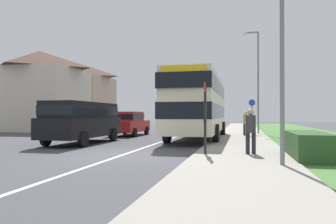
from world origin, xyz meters
TOP-DOWN VIEW (x-y plane):
  - ground_plane at (0.00, 0.00)m, footprint 120.00×120.00m
  - lane_marking_centre at (0.00, 8.00)m, footprint 0.14×60.00m
  - pavement_near_side at (4.20, 6.00)m, footprint 3.20×68.00m
  - grass_verge_seaward at (8.50, 6.00)m, footprint 6.00×68.00m
  - roadside_hedge at (6.30, 0.08)m, footprint 1.10×3.16m
  - double_decker_bus at (1.72, 7.71)m, footprint 2.80×10.08m
  - parked_van_black at (-3.69, 3.79)m, footprint 2.11×5.47m
  - parked_car_red at (-3.45, 9.94)m, footprint 1.89×4.36m
  - pedestrian_at_stop at (4.52, 0.32)m, footprint 0.34×0.34m
  - pedestrian_walking_away at (4.50, 10.35)m, footprint 0.34×0.34m
  - bus_stop_sign at (3.00, -0.03)m, footprint 0.09×0.52m
  - cycle_route_sign at (4.92, 11.55)m, footprint 0.44×0.08m
  - street_lamp_near at (5.17, -1.89)m, footprint 1.14×0.20m
  - street_lamp_mid at (5.30, 12.89)m, footprint 1.14×0.20m
  - house_terrace_far_side at (-13.93, 17.78)m, footprint 7.41×12.52m

SIDE VIEW (x-z plane):
  - ground_plane at x=0.00m, z-range 0.00..0.00m
  - lane_marking_centre at x=0.00m, z-range 0.00..0.01m
  - grass_verge_seaward at x=8.50m, z-range 0.00..0.08m
  - pavement_near_side at x=4.20m, z-range 0.00..0.12m
  - roadside_hedge at x=6.30m, z-range 0.00..0.90m
  - parked_car_red at x=-3.45m, z-range 0.08..1.75m
  - pedestrian_at_stop at x=4.52m, z-range 0.14..1.81m
  - pedestrian_walking_away at x=4.50m, z-range 0.14..1.81m
  - parked_van_black at x=-3.69m, z-range 0.21..2.30m
  - cycle_route_sign at x=4.92m, z-range 0.17..2.69m
  - bus_stop_sign at x=3.00m, z-range 0.24..2.84m
  - double_decker_bus at x=1.72m, z-range 0.29..3.99m
  - house_terrace_far_side at x=-13.93m, z-range 0.00..7.35m
  - street_lamp_near at x=5.17m, z-range 0.54..7.05m
  - street_lamp_mid at x=5.30m, z-range 0.55..8.08m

